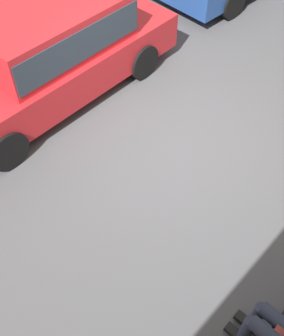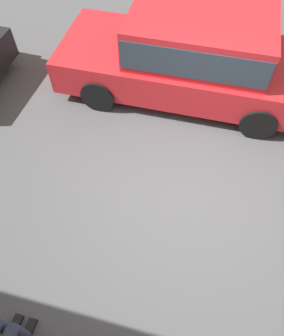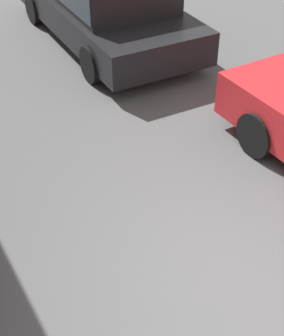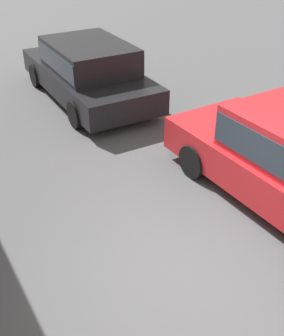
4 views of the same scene
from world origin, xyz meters
The scene contains 2 objects.
ground_plane centered at (0.00, 0.00, 0.00)m, with size 60.00×60.00×0.00m, color #4C4C4F.
parked_car_far centered at (6.05, -1.46, 0.78)m, with size 4.62×2.10×1.43m.
Camera 3 is at (-2.22, 2.60, 4.05)m, focal length 55.00 mm.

